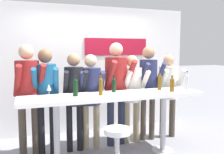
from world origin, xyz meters
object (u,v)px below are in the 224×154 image
object	(u,v)px
tasting_table	(114,103)
wine_bottle_4	(75,87)
person_center_right	(116,82)
wine_bottle_3	(101,86)
bar_stool	(117,146)
person_far_left	(28,88)
person_center	(91,91)
wine_bottle_2	(114,84)
person_center_left	(74,90)
wine_bottle_1	(172,84)
person_left	(46,89)
wine_glass_0	(49,88)
person_right	(132,89)
person_far_right	(148,82)
wine_bottle_0	(187,81)
person_rightmost	(168,87)
wine_bottle_5	(160,82)

from	to	relation	value
tasting_table	wine_bottle_4	xyz separation A→B (m)	(-0.59, 0.01, 0.28)
person_center_right	wine_bottle_3	bearing A→B (deg)	-133.85
bar_stool	person_center_right	world-z (taller)	person_center_right
person_far_left	wine_bottle_3	bearing A→B (deg)	-39.37
person_far_left	person_center	size ratio (longest dim) A/B	1.10
wine_bottle_2	person_center_left	bearing A→B (deg)	148.09
person_center_left	wine_bottle_1	xyz separation A→B (m)	(1.47, -0.61, 0.12)
person_left	wine_bottle_1	world-z (taller)	person_left
wine_bottle_1	wine_glass_0	xyz separation A→B (m)	(-1.91, 0.24, 0.00)
person_far_left	person_right	size ratio (longest dim) A/B	1.11
person_far_right	wine_bottle_2	distance (m)	0.94
person_right	wine_bottle_3	size ratio (longest dim) A/B	4.99
wine_bottle_0	person_left	bearing A→B (deg)	167.38
bar_stool	person_rightmost	world-z (taller)	person_rightmost
person_left	wine_bottle_4	world-z (taller)	person_left
person_center_right	wine_glass_0	distance (m)	1.26
person_left	wine_bottle_1	size ratio (longest dim) A/B	6.67
wine_bottle_2	wine_bottle_5	size ratio (longest dim) A/B	0.90
wine_bottle_1	person_far_right	bearing A→B (deg)	95.61
bar_stool	person_left	xyz separation A→B (m)	(-0.79, 1.12, 0.62)
wine_bottle_5	wine_glass_0	size ratio (longest dim) A/B	1.73
wine_bottle_4	wine_bottle_5	world-z (taller)	wine_bottle_5
bar_stool	wine_bottle_4	xyz separation A→B (m)	(-0.41, 0.62, 0.71)
person_far_right	wine_bottle_4	bearing A→B (deg)	-156.76
tasting_table	person_right	size ratio (longest dim) A/B	1.76
person_center_left	wine_bottle_5	bearing A→B (deg)	-12.13
person_far_right	person_left	bearing A→B (deg)	-175.50
person_center_right	wine_bottle_3	size ratio (longest dim) A/B	5.68
person_left	person_center_right	size ratio (longest dim) A/B	0.94
tasting_table	bar_stool	xyz separation A→B (m)	(-0.18, -0.61, -0.44)
person_far_left	wine_bottle_5	bearing A→B (deg)	-21.29
wine_bottle_3	wine_glass_0	bearing A→B (deg)	167.07
person_rightmost	person_center_right	bearing A→B (deg)	-170.41
wine_bottle_1	wine_bottle_0	bearing A→B (deg)	16.68
bar_stool	person_center_left	world-z (taller)	person_center_left
wine_bottle_1	wine_bottle_3	bearing A→B (deg)	176.73
bar_stool	person_right	bearing A→B (deg)	58.01
person_center_right	person_rightmost	size ratio (longest dim) A/B	1.14
person_far_right	wine_bottle_3	size ratio (longest dim) A/B	5.50
wine_bottle_2	wine_bottle_4	bearing A→B (deg)	-168.02
person_center_left	person_right	bearing A→B (deg)	6.69
person_far_right	person_rightmost	distance (m)	0.45
wine_bottle_3	person_rightmost	bearing A→B (deg)	21.71
person_far_left	wine_glass_0	bearing A→B (deg)	-64.80
wine_bottle_0	wine_bottle_2	xyz separation A→B (m)	(-1.27, 0.15, -0.01)
tasting_table	wine_bottle_0	bearing A→B (deg)	0.01
wine_bottle_1	bar_stool	bearing A→B (deg)	-156.22
tasting_table	person_right	bearing A→B (deg)	45.45
wine_bottle_1	wine_bottle_5	xyz separation A→B (m)	(-0.10, 0.22, 0.02)
wine_bottle_0	bar_stool	bearing A→B (deg)	-157.87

